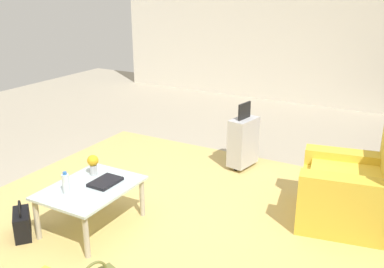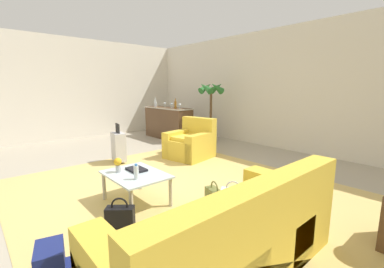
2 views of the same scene
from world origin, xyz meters
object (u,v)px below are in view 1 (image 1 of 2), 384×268
(water_bottle, at_px, (66,183))
(suitcase_silver, at_px, (243,141))
(coffee_table, at_px, (91,192))
(handbag_black, at_px, (22,223))
(armchair, at_px, (357,194))
(coffee_table_book, at_px, (105,182))
(flower_vase, at_px, (93,163))

(water_bottle, distance_m, suitcase_silver, 2.35)
(coffee_table, height_order, handbag_black, coffee_table)
(armchair, height_order, coffee_table_book, armchair)
(armchair, height_order, handbag_black, armchair)
(armchair, xyz_separation_m, water_bottle, (1.51, -2.27, 0.22))
(handbag_black, bearing_deg, water_bottle, 123.71)
(coffee_table_book, height_order, flower_vase, flower_vase)
(handbag_black, bearing_deg, armchair, 123.68)
(coffee_table_book, relative_size, handbag_black, 0.83)
(armchair, xyz_separation_m, suitcase_silver, (-0.69, -1.47, 0.06))
(coffee_table, distance_m, water_bottle, 0.27)
(coffee_table, relative_size, coffee_table_book, 3.05)
(handbag_black, bearing_deg, coffee_table_book, 136.07)
(armchair, relative_size, coffee_table, 1.17)
(coffee_table, xyz_separation_m, flower_vase, (-0.22, -0.15, 0.18))
(flower_vase, distance_m, handbag_black, 0.84)
(armchair, distance_m, handbag_black, 3.16)
(flower_vase, relative_size, suitcase_silver, 0.24)
(armchair, relative_size, flower_vase, 5.18)
(suitcase_silver, bearing_deg, flower_vase, -25.53)
(handbag_black, bearing_deg, coffee_table, 133.76)
(water_bottle, distance_m, coffee_table_book, 0.38)
(coffee_table_book, bearing_deg, water_bottle, -28.76)
(coffee_table_book, xyz_separation_m, handbag_black, (0.56, -0.54, -0.31))
(coffee_table, xyz_separation_m, suitcase_silver, (-2.00, 0.70, -0.01))
(coffee_table, bearing_deg, handbag_black, -46.24)
(coffee_table, xyz_separation_m, coffee_table_book, (-0.12, 0.08, 0.07))
(coffee_table, relative_size, water_bottle, 4.44)
(water_bottle, height_order, suitcase_silver, suitcase_silver)
(water_bottle, relative_size, handbag_black, 0.57)
(coffee_table_book, bearing_deg, flower_vase, -112.90)
(water_bottle, height_order, coffee_table_book, water_bottle)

